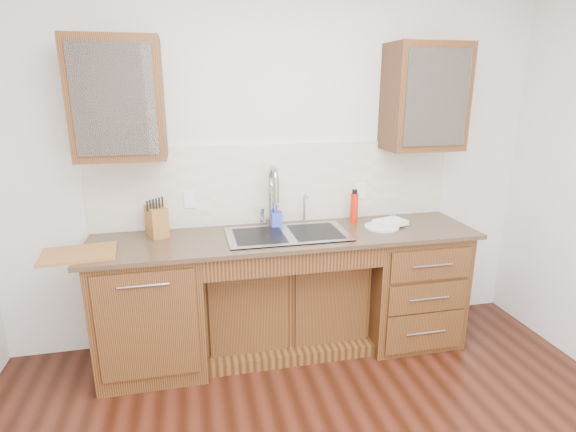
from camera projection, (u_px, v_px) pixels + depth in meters
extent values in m
cube|color=white|center=(276.00, 163.00, 3.36)|extent=(4.00, 0.10, 2.70)
cube|color=#593014|center=(152.00, 308.00, 3.08)|extent=(0.70, 0.62, 0.88)
cube|color=#593014|center=(284.00, 300.00, 3.39)|extent=(1.20, 0.44, 0.70)
cube|color=#593014|center=(406.00, 283.00, 3.47)|extent=(0.70, 0.62, 0.88)
cube|color=#84705B|center=(287.00, 236.00, 3.13)|extent=(2.70, 0.65, 0.03)
cube|color=beige|center=(278.00, 184.00, 3.34)|extent=(2.70, 0.02, 0.59)
cube|color=#9E9EA5|center=(288.00, 246.00, 3.14)|extent=(0.84, 0.46, 0.19)
cylinder|color=#999993|center=(271.00, 200.00, 3.26)|extent=(0.04, 0.04, 0.40)
cylinder|color=#999993|center=(304.00, 208.00, 3.35)|extent=(0.02, 0.02, 0.24)
cube|color=#593014|center=(118.00, 99.00, 2.80)|extent=(0.55, 0.34, 0.75)
cube|color=#593014|center=(424.00, 98.00, 3.24)|extent=(0.55, 0.34, 0.75)
cube|color=white|center=(190.00, 200.00, 3.22)|extent=(0.08, 0.01, 0.12)
cube|color=white|center=(360.00, 191.00, 3.49)|extent=(0.08, 0.01, 0.12)
imported|color=blue|center=(276.00, 216.00, 3.27)|extent=(0.08, 0.08, 0.17)
cylinder|color=red|center=(354.00, 208.00, 3.38)|extent=(0.06, 0.06, 0.22)
cylinder|color=silver|center=(382.00, 227.00, 3.27)|extent=(0.25, 0.25, 0.01)
cube|color=silver|center=(390.00, 222.00, 3.30)|extent=(0.26, 0.22, 0.03)
cube|color=#A26034|center=(157.00, 221.00, 3.08)|extent=(0.17, 0.21, 0.21)
cube|color=#956325|center=(79.00, 254.00, 2.74)|extent=(0.46, 0.34, 0.02)
imported|color=white|center=(94.00, 109.00, 2.79)|extent=(0.12, 0.12, 0.09)
imported|color=silver|center=(138.00, 109.00, 2.84)|extent=(0.10, 0.10, 0.09)
imported|color=white|center=(406.00, 106.00, 3.23)|extent=(0.11, 0.11, 0.09)
imported|color=white|center=(432.00, 105.00, 3.27)|extent=(0.11, 0.11, 0.09)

